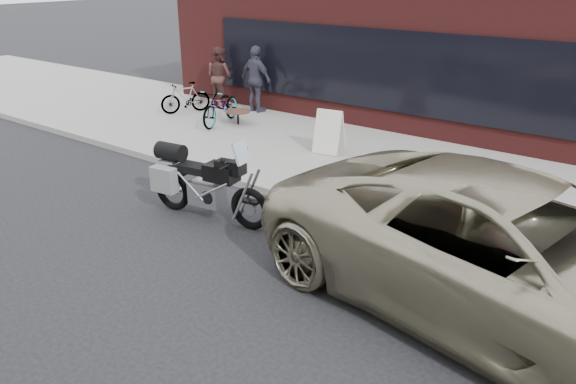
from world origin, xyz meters
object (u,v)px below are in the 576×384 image
Objects in this scene: minivan at (515,256)px; cafe_patron_right at (256,79)px; bicycle_front at (221,106)px; motorcycle at (201,182)px; cafe_table at (238,112)px; cafe_patron_left at (219,76)px; sandwich_sign at (329,131)px; bicycle_rear at (185,98)px.

minivan is 3.47× the size of cafe_patron_right.
minivan is 9.93m from bicycle_front.
motorcycle is at bearing 101.36° from minivan.
cafe_patron_left reaches higher than cafe_table.
bicycle_front is at bearing -152.33° from cafe_table.
sandwich_sign is at bearing 161.67° from cafe_patron_left.
bicycle_rear is at bearing 156.24° from bicycle_front.
sandwich_sign is 5.56m from cafe_patron_left.
sandwich_sign is at bearing -19.03° from bicycle_front.
bicycle_rear is (-10.57, 4.68, -0.32)m from minivan.
minivan reaches higher than sandwich_sign.
bicycle_front is 1.68m from cafe_patron_right.
cafe_table is (-8.50, 4.60, -0.42)m from minivan.
bicycle_front is 1.04× the size of cafe_patron_left.
bicycle_rear is at bearing 46.94° from cafe_patron_right.
motorcycle is 1.65× the size of bicycle_rear.
cafe_table is 0.38× the size of cafe_patron_left.
motorcycle is at bearing -99.44° from sandwich_sign.
cafe_patron_left is at bearing 6.86° from cafe_patron_right.
minivan is 12.05m from cafe_patron_left.
cafe_patron_right is (1.57, 1.32, 0.51)m from bicycle_rear.
minivan is 10.82m from cafe_patron_right.
cafe_patron_right is at bearing 143.44° from sandwich_sign.
minivan is 11.57m from bicycle_rear.
bicycle_rear is at bearing 86.68° from cafe_patron_left.
cafe_patron_right reaches higher than cafe_patron_left.
cafe_table is 2.46m from cafe_patron_left.
minivan is (5.26, 0.05, 0.26)m from motorcycle.
bicycle_front is at bearing 100.27° from cafe_patron_right.
motorcycle reaches higher than cafe_table.
minivan is 3.75× the size of cafe_patron_left.
cafe_table is at bearing 116.51° from cafe_patron_right.
minivan is 6.70× the size of sandwich_sign.
motorcycle is 2.45× the size of sandwich_sign.
motorcycle is 5.66m from cafe_table.
sandwich_sign is 0.52× the size of cafe_patron_right.
cafe_patron_right reaches higher than bicycle_rear.
motorcycle is 0.37× the size of minivan.
cafe_patron_left is at bearing 150.32° from sandwich_sign.
sandwich_sign reaches higher than bicycle_front.
minivan is at bearing 152.25° from cafe_patron_left.
cafe_table is (0.40, 0.21, -0.13)m from bicycle_front.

